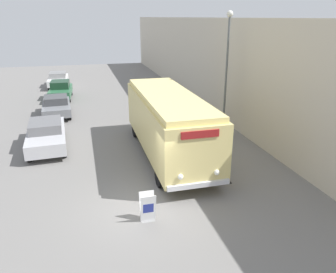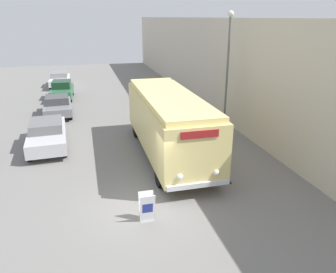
{
  "view_description": "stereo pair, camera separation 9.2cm",
  "coord_description": "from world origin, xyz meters",
  "px_view_note": "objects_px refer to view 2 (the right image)",
  "views": [
    {
      "loc": [
        -1.73,
        -10.44,
        6.66
      ],
      "look_at": [
        1.61,
        2.23,
        1.85
      ],
      "focal_mm": 35.0,
      "sensor_mm": 36.0,
      "label": 1
    },
    {
      "loc": [
        -1.65,
        -10.46,
        6.66
      ],
      "look_at": [
        1.61,
        2.23,
        1.85
      ],
      "focal_mm": 35.0,
      "sensor_mm": 36.0,
      "label": 2
    }
  ],
  "objects_px": {
    "streetlamp": "(228,58)",
    "parked_car_near": "(47,134)",
    "vintage_bus": "(168,121)",
    "parked_car_distant": "(60,79)",
    "parked_car_far": "(62,90)",
    "parked_car_mid": "(58,106)",
    "traffic_cone": "(227,177)",
    "sign_board": "(147,208)"
  },
  "relations": [
    {
      "from": "streetlamp",
      "to": "parked_car_near",
      "type": "bearing_deg",
      "value": 179.04
    },
    {
      "from": "vintage_bus",
      "to": "parked_car_distant",
      "type": "height_order",
      "value": "vintage_bus"
    },
    {
      "from": "parked_car_near",
      "to": "parked_car_far",
      "type": "bearing_deg",
      "value": 85.56
    },
    {
      "from": "vintage_bus",
      "to": "parked_car_mid",
      "type": "height_order",
      "value": "vintage_bus"
    },
    {
      "from": "parked_car_near",
      "to": "parked_car_distant",
      "type": "xyz_separation_m",
      "value": [
        -0.22,
        17.01,
        -0.0
      ]
    },
    {
      "from": "parked_car_near",
      "to": "parked_car_far",
      "type": "distance_m",
      "value": 11.39
    },
    {
      "from": "traffic_cone",
      "to": "parked_car_mid",
      "type": "bearing_deg",
      "value": 121.18
    },
    {
      "from": "vintage_bus",
      "to": "parked_car_near",
      "type": "relative_size",
      "value": 1.9
    },
    {
      "from": "parked_car_near",
      "to": "parked_car_far",
      "type": "xyz_separation_m",
      "value": [
        0.26,
        11.39,
        0.03
      ]
    },
    {
      "from": "parked_car_mid",
      "to": "parked_car_distant",
      "type": "distance_m",
      "value": 10.81
    },
    {
      "from": "parked_car_distant",
      "to": "parked_car_far",
      "type": "bearing_deg",
      "value": -84.56
    },
    {
      "from": "parked_car_distant",
      "to": "traffic_cone",
      "type": "height_order",
      "value": "parked_car_distant"
    },
    {
      "from": "streetlamp",
      "to": "vintage_bus",
      "type": "bearing_deg",
      "value": -148.75
    },
    {
      "from": "streetlamp",
      "to": "parked_car_far",
      "type": "xyz_separation_m",
      "value": [
        -9.9,
        11.56,
        -3.7
      ]
    },
    {
      "from": "vintage_bus",
      "to": "parked_car_near",
      "type": "distance_m",
      "value": 6.69
    },
    {
      "from": "streetlamp",
      "to": "parked_car_far",
      "type": "distance_m",
      "value": 15.66
    },
    {
      "from": "parked_car_near",
      "to": "streetlamp",
      "type": "bearing_deg",
      "value": -4.1
    },
    {
      "from": "parked_car_mid",
      "to": "traffic_cone",
      "type": "relative_size",
      "value": 8.32
    },
    {
      "from": "vintage_bus",
      "to": "sign_board",
      "type": "relative_size",
      "value": 8.59
    },
    {
      "from": "sign_board",
      "to": "parked_car_far",
      "type": "xyz_separation_m",
      "value": [
        -3.63,
        19.46,
        0.26
      ]
    },
    {
      "from": "sign_board",
      "to": "streetlamp",
      "type": "relative_size",
      "value": 0.15
    },
    {
      "from": "vintage_bus",
      "to": "sign_board",
      "type": "bearing_deg",
      "value": -111.7
    },
    {
      "from": "parked_car_near",
      "to": "parked_car_far",
      "type": "relative_size",
      "value": 1.17
    },
    {
      "from": "parked_car_far",
      "to": "vintage_bus",
      "type": "bearing_deg",
      "value": -65.25
    },
    {
      "from": "parked_car_far",
      "to": "traffic_cone",
      "type": "xyz_separation_m",
      "value": [
        7.43,
        -17.56,
        -0.54
      ]
    },
    {
      "from": "parked_car_distant",
      "to": "sign_board",
      "type": "bearing_deg",
      "value": -80.08
    },
    {
      "from": "parked_car_distant",
      "to": "traffic_cone",
      "type": "xyz_separation_m",
      "value": [
        7.9,
        -23.19,
        -0.5
      ]
    },
    {
      "from": "vintage_bus",
      "to": "parked_car_mid",
      "type": "xyz_separation_m",
      "value": [
        -5.85,
        8.88,
        -1.09
      ]
    },
    {
      "from": "parked_car_mid",
      "to": "parked_car_far",
      "type": "distance_m",
      "value": 5.18
    },
    {
      "from": "vintage_bus",
      "to": "streetlamp",
      "type": "height_order",
      "value": "streetlamp"
    },
    {
      "from": "parked_car_mid",
      "to": "parked_car_distant",
      "type": "bearing_deg",
      "value": 89.08
    },
    {
      "from": "vintage_bus",
      "to": "streetlamp",
      "type": "relative_size",
      "value": 1.31
    },
    {
      "from": "parked_car_near",
      "to": "parked_car_distant",
      "type": "bearing_deg",
      "value": 87.59
    },
    {
      "from": "vintage_bus",
      "to": "traffic_cone",
      "type": "bearing_deg",
      "value": -64.89
    },
    {
      "from": "vintage_bus",
      "to": "traffic_cone",
      "type": "xyz_separation_m",
      "value": [
        1.64,
        -3.51,
        -1.56
      ]
    },
    {
      "from": "parked_car_near",
      "to": "parked_car_mid",
      "type": "xyz_separation_m",
      "value": [
        0.19,
        6.21,
        -0.03
      ]
    },
    {
      "from": "vintage_bus",
      "to": "parked_car_far",
      "type": "height_order",
      "value": "vintage_bus"
    },
    {
      "from": "parked_car_near",
      "to": "vintage_bus",
      "type": "bearing_deg",
      "value": -26.97
    },
    {
      "from": "sign_board",
      "to": "parked_car_distant",
      "type": "xyz_separation_m",
      "value": [
        -4.11,
        25.09,
        0.23
      ]
    },
    {
      "from": "sign_board",
      "to": "parked_car_mid",
      "type": "bearing_deg",
      "value": 104.53
    },
    {
      "from": "streetlamp",
      "to": "traffic_cone",
      "type": "distance_m",
      "value": 7.75
    },
    {
      "from": "vintage_bus",
      "to": "parked_car_far",
      "type": "bearing_deg",
      "value": 112.36
    }
  ]
}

